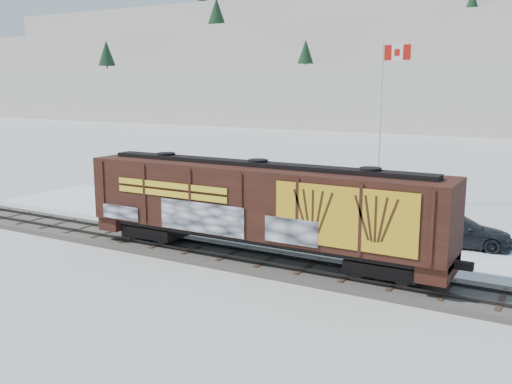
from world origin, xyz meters
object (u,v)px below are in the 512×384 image
Objects in this scene: hopper_railcar at (258,204)px; car_white at (316,213)px; flagpole at (381,147)px; car_silver at (246,202)px; car_dark at (458,231)px.

car_white is (-0.51, 7.80, -2.01)m from hopper_railcar.
flagpole is 10.28m from car_silver.
flagpole reaches higher than car_silver.
car_white is 0.94× the size of car_dark.
car_dark is (7.47, 7.83, -2.07)m from hopper_railcar.
hopper_railcar is 3.49× the size of car_white.
hopper_railcar is 8.07m from car_white.
car_white is (-1.22, -7.96, -3.19)m from flagpole.
flagpole is 8.66m from car_white.
hopper_railcar is at bearing -92.57° from flagpole.
hopper_railcar is 3.28× the size of car_dark.
flagpole is at bearing 87.43° from hopper_railcar.
car_dark is (13.13, -0.50, -0.06)m from car_silver.
car_silver is at bearing -130.59° from flagpole.
car_white is at bearing -98.74° from flagpole.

